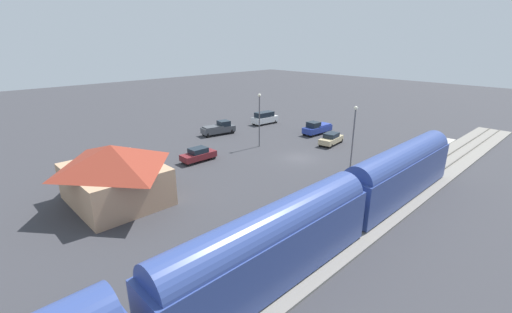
{
  "coord_description": "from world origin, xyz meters",
  "views": [
    {
      "loc": [
        -26.07,
        32.85,
        14.47
      ],
      "look_at": [
        2.2,
        5.55,
        1.0
      ],
      "focal_mm": 23.87,
      "sensor_mm": 36.0,
      "label": 1
    }
  ],
  "objects_px": {
    "passenger_train": "(273,243)",
    "pickup_blue": "(317,128)",
    "pickup_charcoal": "(219,128)",
    "station_building": "(114,173)",
    "sedan_maroon": "(198,154)",
    "pedestrian_waiting_far": "(353,183)",
    "sedan_tan": "(331,139)",
    "suv_white": "(265,118)",
    "pedestrian_on_platform": "(389,156)",
    "light_pole_near_platform": "(354,131)",
    "light_pole_lot_center": "(259,114)"
  },
  "relations": [
    {
      "from": "pickup_blue",
      "to": "pickup_charcoal",
      "type": "bearing_deg",
      "value": 46.62
    },
    {
      "from": "suv_white",
      "to": "light_pole_near_platform",
      "type": "distance_m",
      "value": 25.83
    },
    {
      "from": "pickup_charcoal",
      "to": "pickup_blue",
      "type": "height_order",
      "value": "same"
    },
    {
      "from": "pedestrian_waiting_far",
      "to": "sedan_tan",
      "type": "height_order",
      "value": "pedestrian_waiting_far"
    },
    {
      "from": "pickup_blue",
      "to": "sedan_tan",
      "type": "xyz_separation_m",
      "value": [
        -4.97,
        3.29,
        -0.15
      ]
    },
    {
      "from": "pedestrian_waiting_far",
      "to": "light_pole_near_platform",
      "type": "bearing_deg",
      "value": -56.74
    },
    {
      "from": "sedan_tan",
      "to": "light_pole_near_platform",
      "type": "relative_size",
      "value": 0.61
    },
    {
      "from": "station_building",
      "to": "sedan_tan",
      "type": "xyz_separation_m",
      "value": [
        -3.4,
        -30.13,
        -2.02
      ]
    },
    {
      "from": "passenger_train",
      "to": "pickup_charcoal",
      "type": "xyz_separation_m",
      "value": [
        30.46,
        -19.68,
        -1.83
      ]
    },
    {
      "from": "pedestrian_on_platform",
      "to": "light_pole_lot_center",
      "type": "height_order",
      "value": "light_pole_lot_center"
    },
    {
      "from": "sedan_tan",
      "to": "sedan_maroon",
      "type": "bearing_deg",
      "value": 67.62
    },
    {
      "from": "light_pole_near_platform",
      "to": "light_pole_lot_center",
      "type": "relative_size",
      "value": 1.02
    },
    {
      "from": "station_building",
      "to": "sedan_maroon",
      "type": "bearing_deg",
      "value": -71.4
    },
    {
      "from": "pickup_charcoal",
      "to": "light_pole_near_platform",
      "type": "height_order",
      "value": "light_pole_near_platform"
    },
    {
      "from": "passenger_train",
      "to": "sedan_maroon",
      "type": "relative_size",
      "value": 11.5
    },
    {
      "from": "pedestrian_on_platform",
      "to": "suv_white",
      "type": "height_order",
      "value": "suv_white"
    },
    {
      "from": "pickup_blue",
      "to": "suv_white",
      "type": "relative_size",
      "value": 1.09
    },
    {
      "from": "suv_white",
      "to": "pedestrian_on_platform",
      "type": "bearing_deg",
      "value": 169.44
    },
    {
      "from": "suv_white",
      "to": "sedan_maroon",
      "type": "bearing_deg",
      "value": 112.33
    },
    {
      "from": "station_building",
      "to": "sedan_tan",
      "type": "bearing_deg",
      "value": -96.44
    },
    {
      "from": "sedan_maroon",
      "to": "light_pole_near_platform",
      "type": "distance_m",
      "value": 18.93
    },
    {
      "from": "pickup_charcoal",
      "to": "station_building",
      "type": "bearing_deg",
      "value": 119.66
    },
    {
      "from": "station_building",
      "to": "sedan_tan",
      "type": "relative_size",
      "value": 2.1
    },
    {
      "from": "pickup_charcoal",
      "to": "sedan_tan",
      "type": "xyz_separation_m",
      "value": [
        -15.86,
        -8.25,
        -0.15
      ]
    },
    {
      "from": "pedestrian_waiting_far",
      "to": "pickup_charcoal",
      "type": "relative_size",
      "value": 0.3
    },
    {
      "from": "station_building",
      "to": "pedestrian_on_platform",
      "type": "height_order",
      "value": "station_building"
    },
    {
      "from": "passenger_train",
      "to": "sedan_maroon",
      "type": "xyz_separation_m",
      "value": [
        22.05,
        -9.83,
        -1.98
      ]
    },
    {
      "from": "sedan_tan",
      "to": "pedestrian_waiting_far",
      "type": "bearing_deg",
      "value": 131.07
    },
    {
      "from": "pedestrian_waiting_far",
      "to": "suv_white",
      "type": "height_order",
      "value": "suv_white"
    },
    {
      "from": "passenger_train",
      "to": "pedestrian_on_platform",
      "type": "height_order",
      "value": "passenger_train"
    },
    {
      "from": "sedan_tan",
      "to": "light_pole_lot_center",
      "type": "relative_size",
      "value": 0.62
    },
    {
      "from": "pickup_charcoal",
      "to": "pickup_blue",
      "type": "relative_size",
      "value": 1.03
    },
    {
      "from": "pickup_charcoal",
      "to": "sedan_tan",
      "type": "distance_m",
      "value": 17.88
    },
    {
      "from": "passenger_train",
      "to": "pedestrian_on_platform",
      "type": "bearing_deg",
      "value": -79.67
    },
    {
      "from": "sedan_tan",
      "to": "light_pole_near_platform",
      "type": "distance_m",
      "value": 11.59
    },
    {
      "from": "suv_white",
      "to": "sedan_maroon",
      "type": "xyz_separation_m",
      "value": [
        -8.34,
        20.32,
        -0.27
      ]
    },
    {
      "from": "passenger_train",
      "to": "light_pole_near_platform",
      "type": "height_order",
      "value": "light_pole_near_platform"
    },
    {
      "from": "suv_white",
      "to": "light_pole_near_platform",
      "type": "xyz_separation_m",
      "value": [
        -23.6,
        9.83,
        3.69
      ]
    },
    {
      "from": "pickup_charcoal",
      "to": "light_pole_near_platform",
      "type": "relative_size",
      "value": 0.74
    },
    {
      "from": "passenger_train",
      "to": "pickup_blue",
      "type": "height_order",
      "value": "passenger_train"
    },
    {
      "from": "light_pole_near_platform",
      "to": "pedestrian_waiting_far",
      "type": "bearing_deg",
      "value": 123.26
    },
    {
      "from": "sedan_maroon",
      "to": "light_pole_lot_center",
      "type": "height_order",
      "value": "light_pole_lot_center"
    },
    {
      "from": "sedan_maroon",
      "to": "passenger_train",
      "type": "bearing_deg",
      "value": 155.97
    },
    {
      "from": "pedestrian_waiting_far",
      "to": "pickup_blue",
      "type": "bearing_deg",
      "value": -44.99
    },
    {
      "from": "station_building",
      "to": "pickup_blue",
      "type": "xyz_separation_m",
      "value": [
        1.57,
        -33.42,
        -1.87
      ]
    },
    {
      "from": "pedestrian_waiting_far",
      "to": "pickup_blue",
      "type": "xyz_separation_m",
      "value": [
        16.31,
        -16.31,
        -0.25
      ]
    },
    {
      "from": "passenger_train",
      "to": "suv_white",
      "type": "relative_size",
      "value": 10.29
    },
    {
      "from": "pickup_blue",
      "to": "light_pole_lot_center",
      "type": "relative_size",
      "value": 0.73
    },
    {
      "from": "sedan_maroon",
      "to": "pedestrian_on_platform",
      "type": "bearing_deg",
      "value": -138.33
    },
    {
      "from": "station_building",
      "to": "pedestrian_waiting_far",
      "type": "height_order",
      "value": "station_building"
    }
  ]
}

